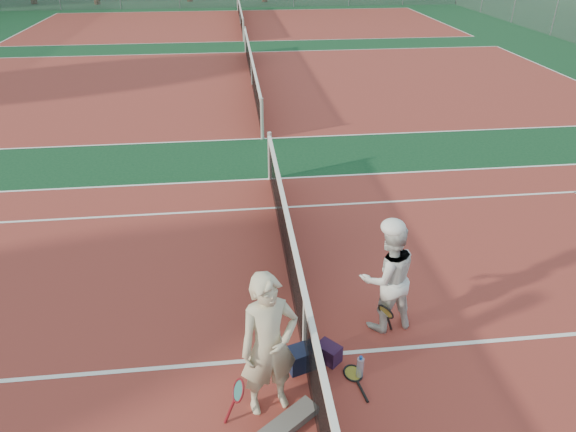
{
  "coord_description": "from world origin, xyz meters",
  "views": [
    {
      "loc": [
        -0.76,
        -4.9,
        4.9
      ],
      "look_at": [
        0.0,
        1.91,
        1.05
      ],
      "focal_mm": 32.0,
      "sensor_mm": 36.0,
      "label": 1
    }
  ],
  "objects_px": {
    "player_b": "(387,277)",
    "sports_bag_navy": "(302,358)",
    "water_bottle": "(360,368)",
    "player_a": "(269,346)",
    "sports_bag_purple": "(329,353)",
    "racket_black_held": "(385,321)",
    "net_main": "(305,327)",
    "racket_spare": "(353,373)",
    "racket_red": "(239,401)"
  },
  "relations": [
    {
      "from": "racket_red",
      "to": "sports_bag_navy",
      "type": "distance_m",
      "value": 1.08
    },
    {
      "from": "racket_red",
      "to": "water_bottle",
      "type": "relative_size",
      "value": 1.89
    },
    {
      "from": "player_a",
      "to": "racket_spare",
      "type": "bearing_deg",
      "value": 2.39
    },
    {
      "from": "player_b",
      "to": "sports_bag_navy",
      "type": "bearing_deg",
      "value": 18.2
    },
    {
      "from": "racket_black_held",
      "to": "sports_bag_navy",
      "type": "relative_size",
      "value": 1.46
    },
    {
      "from": "player_b",
      "to": "racket_black_held",
      "type": "relative_size",
      "value": 2.94
    },
    {
      "from": "water_bottle",
      "to": "sports_bag_purple",
      "type": "bearing_deg",
      "value": 135.78
    },
    {
      "from": "player_a",
      "to": "water_bottle",
      "type": "bearing_deg",
      "value": -0.91
    },
    {
      "from": "racket_spare",
      "to": "sports_bag_navy",
      "type": "relative_size",
      "value": 1.57
    },
    {
      "from": "player_a",
      "to": "racket_black_held",
      "type": "height_order",
      "value": "player_a"
    },
    {
      "from": "racket_black_held",
      "to": "sports_bag_navy",
      "type": "distance_m",
      "value": 1.27
    },
    {
      "from": "racket_black_held",
      "to": "sports_bag_navy",
      "type": "bearing_deg",
      "value": -19.74
    },
    {
      "from": "net_main",
      "to": "player_b",
      "type": "bearing_deg",
      "value": 22.95
    },
    {
      "from": "racket_black_held",
      "to": "sports_bag_navy",
      "type": "height_order",
      "value": "racket_black_held"
    },
    {
      "from": "player_a",
      "to": "sports_bag_purple",
      "type": "relative_size",
      "value": 6.08
    },
    {
      "from": "sports_bag_purple",
      "to": "net_main",
      "type": "bearing_deg",
      "value": 162.78
    },
    {
      "from": "racket_spare",
      "to": "sports_bag_purple",
      "type": "relative_size",
      "value": 1.98
    },
    {
      "from": "sports_bag_navy",
      "to": "player_a",
      "type": "bearing_deg",
      "value": -129.6
    },
    {
      "from": "net_main",
      "to": "player_b",
      "type": "relative_size",
      "value": 6.7
    },
    {
      "from": "player_b",
      "to": "player_a",
      "type": "bearing_deg",
      "value": 25.45
    },
    {
      "from": "racket_black_held",
      "to": "sports_bag_purple",
      "type": "xyz_separation_m",
      "value": [
        -0.83,
        -0.35,
        -0.16
      ]
    },
    {
      "from": "player_b",
      "to": "sports_bag_purple",
      "type": "bearing_deg",
      "value": 23.74
    },
    {
      "from": "racket_red",
      "to": "water_bottle",
      "type": "distance_m",
      "value": 1.57
    },
    {
      "from": "player_a",
      "to": "player_b",
      "type": "bearing_deg",
      "value": 20.31
    },
    {
      "from": "net_main",
      "to": "sports_bag_purple",
      "type": "relative_size",
      "value": 36.24
    },
    {
      "from": "racket_spare",
      "to": "water_bottle",
      "type": "bearing_deg",
      "value": -135.25
    },
    {
      "from": "net_main",
      "to": "racket_black_held",
      "type": "relative_size",
      "value": 19.73
    },
    {
      "from": "sports_bag_navy",
      "to": "sports_bag_purple",
      "type": "xyz_separation_m",
      "value": [
        0.36,
        0.08,
        -0.03
      ]
    },
    {
      "from": "racket_red",
      "to": "racket_black_held",
      "type": "xyz_separation_m",
      "value": [
        2.0,
        1.13,
        -0.0
      ]
    },
    {
      "from": "player_b",
      "to": "racket_spare",
      "type": "bearing_deg",
      "value": 44.42
    },
    {
      "from": "player_b",
      "to": "sports_bag_navy",
      "type": "relative_size",
      "value": 4.3
    },
    {
      "from": "racket_black_held",
      "to": "racket_red",
      "type": "bearing_deg",
      "value": -10.08
    },
    {
      "from": "player_b",
      "to": "racket_red",
      "type": "relative_size",
      "value": 2.89
    },
    {
      "from": "sports_bag_purple",
      "to": "racket_black_held",
      "type": "bearing_deg",
      "value": 22.94
    },
    {
      "from": "net_main",
      "to": "sports_bag_navy",
      "type": "relative_size",
      "value": 28.79
    },
    {
      "from": "net_main",
      "to": "player_a",
      "type": "height_order",
      "value": "player_a"
    },
    {
      "from": "player_b",
      "to": "sports_bag_purple",
      "type": "relative_size",
      "value": 5.41
    },
    {
      "from": "player_a",
      "to": "water_bottle",
      "type": "height_order",
      "value": "player_a"
    },
    {
      "from": "sports_bag_purple",
      "to": "water_bottle",
      "type": "relative_size",
      "value": 1.01
    },
    {
      "from": "player_b",
      "to": "sports_bag_navy",
      "type": "height_order",
      "value": "player_b"
    },
    {
      "from": "racket_red",
      "to": "racket_spare",
      "type": "distance_m",
      "value": 1.54
    },
    {
      "from": "sports_bag_purple",
      "to": "racket_spare",
      "type": "bearing_deg",
      "value": -46.0
    },
    {
      "from": "player_a",
      "to": "net_main",
      "type": "bearing_deg",
      "value": 39.37
    },
    {
      "from": "racket_spare",
      "to": "sports_bag_navy",
      "type": "bearing_deg",
      "value": 63.27
    },
    {
      "from": "racket_black_held",
      "to": "net_main",
      "type": "bearing_deg",
      "value": -26.83
    },
    {
      "from": "net_main",
      "to": "racket_red",
      "type": "distance_m",
      "value": 1.25
    },
    {
      "from": "net_main",
      "to": "racket_spare",
      "type": "bearing_deg",
      "value": -32.96
    },
    {
      "from": "player_b",
      "to": "water_bottle",
      "type": "distance_m",
      "value": 1.26
    },
    {
      "from": "water_bottle",
      "to": "player_b",
      "type": "bearing_deg",
      "value": 59.23
    },
    {
      "from": "racket_red",
      "to": "sports_bag_navy",
      "type": "xyz_separation_m",
      "value": [
        0.81,
        0.7,
        -0.13
      ]
    }
  ]
}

